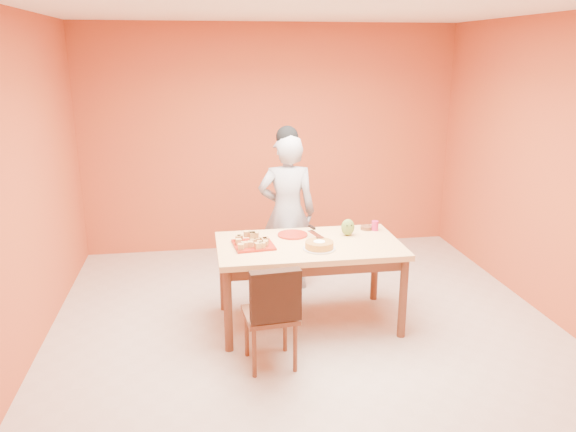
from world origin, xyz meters
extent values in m
plane|color=beige|center=(0.00, 0.00, 0.00)|extent=(5.00, 5.00, 0.00)
plane|color=white|center=(0.00, 0.00, 2.70)|extent=(5.00, 5.00, 0.00)
plane|color=#B44829|center=(0.00, 2.50, 1.35)|extent=(4.50, 0.00, 4.50)
plane|color=#B44829|center=(-2.25, 0.00, 1.35)|extent=(0.00, 5.00, 5.00)
plane|color=#B44829|center=(2.25, 0.00, 1.35)|extent=(0.00, 5.00, 5.00)
cube|color=#EFC67D|center=(0.04, 0.35, 0.73)|extent=(1.60, 0.90, 0.05)
cube|color=brown|center=(0.04, 0.35, 0.66)|extent=(1.48, 0.78, 0.10)
cylinder|color=brown|center=(-0.70, -0.04, 0.35)|extent=(0.07, 0.07, 0.71)
cylinder|color=brown|center=(-0.70, 0.74, 0.35)|extent=(0.07, 0.07, 0.71)
cylinder|color=brown|center=(0.78, -0.04, 0.35)|extent=(0.07, 0.07, 0.71)
cylinder|color=brown|center=(0.78, 0.74, 0.35)|extent=(0.07, 0.07, 0.71)
imported|color=#9C9C9F|center=(-0.02, 1.19, 0.80)|extent=(0.61, 0.43, 1.60)
cube|color=#9B1B0E|center=(-0.45, 0.36, 0.77)|extent=(0.37, 0.37, 0.02)
cylinder|color=#9B1B0E|center=(-0.06, 0.58, 0.77)|extent=(0.29, 0.29, 0.02)
cylinder|color=silver|center=(0.10, 0.18, 0.77)|extent=(0.29, 0.29, 0.01)
cylinder|color=gold|center=(0.10, 0.18, 0.80)|extent=(0.30, 0.30, 0.05)
cube|color=silver|center=(0.11, 0.36, 0.83)|extent=(0.11, 0.26, 0.01)
ellipsoid|color=olive|center=(0.43, 0.51, 0.84)|extent=(0.13, 0.10, 0.15)
cylinder|color=#B41B50|center=(0.72, 0.61, 0.81)|extent=(0.08, 0.08, 0.09)
cylinder|color=#33180D|center=(0.65, 0.65, 0.78)|extent=(0.14, 0.14, 0.03)
camera|label=1|loc=(-0.88, -4.19, 2.36)|focal=35.00mm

